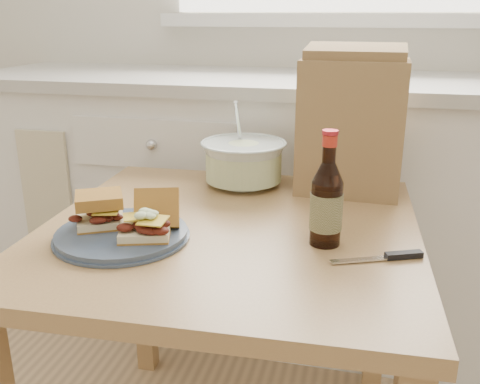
% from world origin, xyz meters
% --- Properties ---
extents(cabinet_run, '(2.50, 0.64, 0.94)m').
position_xyz_m(cabinet_run, '(-0.00, 1.70, 0.47)').
color(cabinet_run, white).
rests_on(cabinet_run, ground).
extents(dining_table, '(0.86, 0.86, 0.69)m').
position_xyz_m(dining_table, '(-0.12, 0.92, 0.59)').
color(dining_table, tan).
rests_on(dining_table, ground).
extents(plate, '(0.28, 0.28, 0.02)m').
position_xyz_m(plate, '(-0.33, 0.80, 0.70)').
color(plate, '#3C4B62').
rests_on(plate, dining_table).
extents(sandwich_left, '(0.13, 0.12, 0.07)m').
position_xyz_m(sandwich_left, '(-0.38, 0.82, 0.75)').
color(sandwich_left, beige).
rests_on(sandwich_left, plate).
extents(sandwich_right, '(0.12, 0.16, 0.09)m').
position_xyz_m(sandwich_right, '(-0.27, 0.81, 0.74)').
color(sandwich_right, beige).
rests_on(sandwich_right, plate).
extents(coleslaw_bowl, '(0.23, 0.23, 0.23)m').
position_xyz_m(coleslaw_bowl, '(-0.16, 1.23, 0.75)').
color(coleslaw_bowl, silver).
rests_on(coleslaw_bowl, dining_table).
extents(beer_bottle, '(0.07, 0.07, 0.24)m').
position_xyz_m(beer_bottle, '(0.09, 0.88, 0.78)').
color(beer_bottle, black).
rests_on(beer_bottle, dining_table).
extents(knife, '(0.18, 0.09, 0.01)m').
position_xyz_m(knife, '(0.23, 0.83, 0.70)').
color(knife, silver).
rests_on(knife, dining_table).
extents(paper_bag, '(0.27, 0.18, 0.34)m').
position_xyz_m(paper_bag, '(0.12, 1.24, 0.87)').
color(paper_bag, '#9A774A').
rests_on(paper_bag, dining_table).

